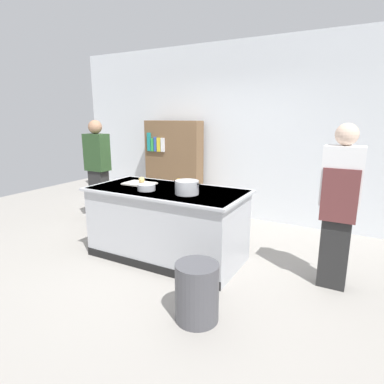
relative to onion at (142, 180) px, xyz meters
name	(u,v)px	position (x,y,z in m)	size (l,w,h in m)	color
ground_plane	(168,256)	(0.45, -0.08, -0.96)	(10.00, 10.00, 0.00)	#9E9991
back_wall	(231,132)	(0.45, 2.02, 0.54)	(6.40, 0.12, 3.00)	silver
counter_island	(167,222)	(0.45, -0.09, -0.50)	(1.98, 0.98, 0.90)	#B7BABF
cutting_board	(139,184)	(-0.02, -0.02, -0.05)	(0.40, 0.28, 0.02)	silver
onion	(142,180)	(0.00, 0.00, 0.00)	(0.08, 0.08, 0.08)	tan
stock_pot	(187,187)	(0.80, -0.19, 0.02)	(0.34, 0.28, 0.16)	#B7BABF
mixing_bowl	(146,187)	(0.27, -0.26, -0.02)	(0.22, 0.22, 0.08)	#B7BABF
juice_cup	(179,183)	(0.52, 0.11, -0.01)	(0.07, 0.07, 0.10)	yellow
trash_bin	(197,292)	(1.40, -1.08, -0.69)	(0.39, 0.39, 0.54)	#4C4C51
person_chef	(339,204)	(2.39, 0.15, -0.05)	(0.38, 0.25, 1.72)	#272727
person_guest	(98,170)	(-1.32, 0.55, -0.05)	(0.38, 0.24, 1.72)	#2A2A2A
bookshelf	(174,167)	(-0.57, 1.71, -0.11)	(1.10, 0.31, 1.70)	brown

